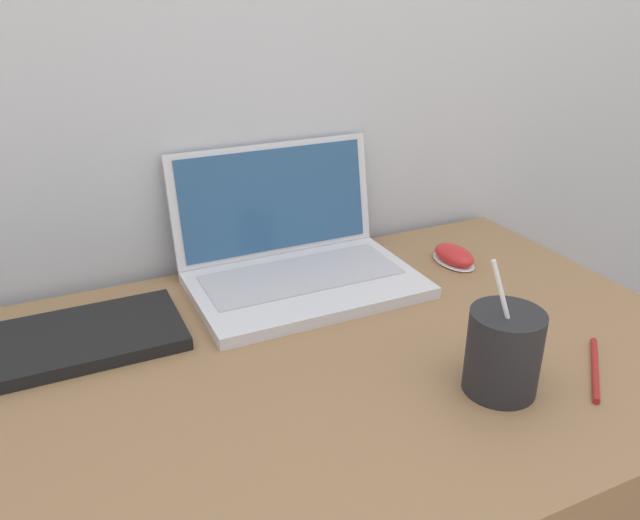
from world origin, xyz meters
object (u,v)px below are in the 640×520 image
external_keyboard (34,348)px  pen (595,369)px  drink_cup (504,351)px  laptop (295,256)px  computer_mouse (454,256)px

external_keyboard → pen: bearing=-28.3°
drink_cup → laptop: bearing=105.3°
drink_cup → external_keyboard: 0.66m
computer_mouse → laptop: bearing=168.1°
external_keyboard → computer_mouse: bearing=0.2°
drink_cup → pen: bearing=-9.8°
laptop → pen: bearing=-59.4°
external_keyboard → pen: (0.70, -0.38, -0.01)m
drink_cup → computer_mouse: drink_cup is taller
computer_mouse → pen: computer_mouse is taller
computer_mouse → drink_cup: bearing=-117.8°
computer_mouse → pen: (-0.04, -0.38, -0.01)m
computer_mouse → external_keyboard: 0.74m
drink_cup → computer_mouse: size_ratio=1.87×
laptop → external_keyboard: laptop is taller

